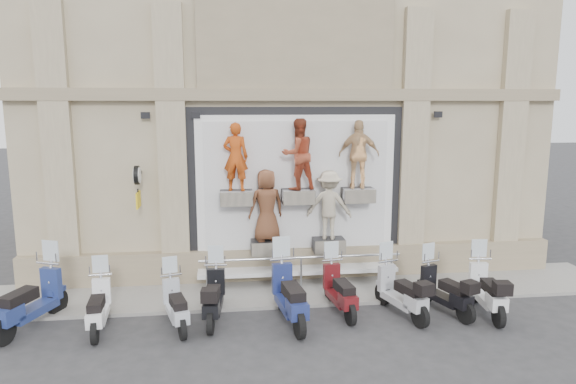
% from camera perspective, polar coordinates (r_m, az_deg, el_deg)
% --- Properties ---
extents(ground, '(90.00, 90.00, 0.00)m').
position_cam_1_polar(ground, '(11.18, 3.00, -14.74)').
color(ground, '#303032').
rests_on(ground, ground).
extents(sidewalk, '(16.00, 2.20, 0.08)m').
position_cam_1_polar(sidewalk, '(13.08, 1.39, -10.76)').
color(sidewalk, '#989690').
rests_on(sidewalk, ground).
extents(building, '(14.00, 8.60, 12.00)m').
position_cam_1_polar(building, '(17.14, -0.97, 14.44)').
color(building, tan).
rests_on(building, ground).
extents(shop_vitrine, '(5.60, 0.94, 4.30)m').
position_cam_1_polar(shop_vitrine, '(13.06, 1.39, 0.09)').
color(shop_vitrine, black).
rests_on(shop_vitrine, ground).
extents(guard_rail, '(5.06, 0.10, 0.93)m').
position_cam_1_polar(guard_rail, '(12.84, 1.47, -9.14)').
color(guard_rail, '#9EA0A5').
rests_on(guard_rail, ground).
extents(clock_sign_bracket, '(0.10, 0.80, 1.02)m').
position_cam_1_polar(clock_sign_bracket, '(12.78, -16.38, 1.16)').
color(clock_sign_bracket, black).
rests_on(clock_sign_bracket, ground).
extents(scooter_a, '(1.35, 2.19, 1.72)m').
position_cam_1_polar(scooter_a, '(12.02, -26.78, -9.63)').
color(scooter_a, navy).
rests_on(scooter_a, ground).
extents(scooter_b, '(0.68, 1.81, 1.44)m').
position_cam_1_polar(scooter_b, '(11.44, -20.37, -10.88)').
color(scooter_b, white).
rests_on(scooter_b, ground).
extents(scooter_c, '(0.95, 1.78, 1.39)m').
position_cam_1_polar(scooter_c, '(11.13, -12.39, -11.21)').
color(scooter_c, '#A8ACB6').
rests_on(scooter_c, ground).
extents(scooter_d, '(0.69, 1.89, 1.50)m').
position_cam_1_polar(scooter_d, '(11.30, -8.28, -10.43)').
color(scooter_d, black).
rests_on(scooter_d, ground).
extents(scooter_e, '(0.90, 2.19, 1.72)m').
position_cam_1_polar(scooter_e, '(11.04, 0.16, -10.21)').
color(scooter_e, navy).
rests_on(scooter_e, ground).
extents(scooter_f, '(0.77, 1.89, 1.49)m').
position_cam_1_polar(scooter_f, '(11.63, 5.78, -9.81)').
color(scooter_f, '#510D11').
rests_on(scooter_f, ground).
extents(scooter_g, '(1.07, 1.96, 1.53)m').
position_cam_1_polar(scooter_g, '(11.69, 12.49, -9.78)').
color(scooter_g, '#A2A4A9').
rests_on(scooter_g, ground).
extents(scooter_h, '(1.08, 1.88, 1.46)m').
position_cam_1_polar(scooter_h, '(12.10, 17.07, -9.48)').
color(scooter_h, black).
rests_on(scooter_h, ground).
extents(scooter_i, '(0.79, 1.96, 1.55)m').
position_cam_1_polar(scooter_i, '(12.32, 21.31, -9.16)').
color(scooter_i, silver).
rests_on(scooter_i, ground).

